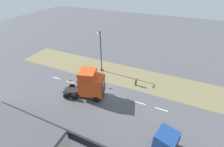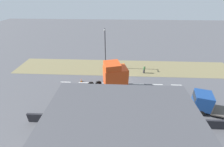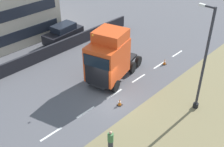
{
  "view_description": "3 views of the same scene",
  "coord_description": "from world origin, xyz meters",
  "px_view_note": "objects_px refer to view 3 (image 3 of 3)",
  "views": [
    {
      "loc": [
        16.63,
        8.48,
        16.32
      ],
      "look_at": [
        -2.66,
        -0.07,
        2.16
      ],
      "focal_mm": 24.0,
      "sensor_mm": 36.0,
      "label": 1
    },
    {
      "loc": [
        21.67,
        -1.08,
        14.44
      ],
      "look_at": [
        -0.58,
        -2.15,
        1.63
      ],
      "focal_mm": 24.0,
      "sensor_mm": 36.0,
      "label": 2
    },
    {
      "loc": [
        -12.68,
        13.04,
        13.9
      ],
      "look_at": [
        0.83,
        -1.29,
        1.36
      ],
      "focal_mm": 45.0,
      "sensor_mm": 36.0,
      "label": 3
    }
  ],
  "objects_px": {
    "pedestrian": "(111,141)",
    "lorry_cab": "(109,58)",
    "traffic_cone_trailing": "(165,62)",
    "parked_car": "(64,33)",
    "lamp_post": "(203,67)",
    "traffic_cone_lead": "(120,102)"
  },
  "relations": [
    {
      "from": "lorry_cab",
      "to": "lamp_post",
      "type": "bearing_deg",
      "value": 179.93
    },
    {
      "from": "pedestrian",
      "to": "lorry_cab",
      "type": "bearing_deg",
      "value": -45.57
    },
    {
      "from": "traffic_cone_trailing",
      "to": "parked_car",
      "type": "bearing_deg",
      "value": 17.64
    },
    {
      "from": "pedestrian",
      "to": "traffic_cone_trailing",
      "type": "bearing_deg",
      "value": -72.29
    },
    {
      "from": "lorry_cab",
      "to": "lamp_post",
      "type": "distance_m",
      "value": 7.69
    },
    {
      "from": "pedestrian",
      "to": "traffic_cone_trailing",
      "type": "height_order",
      "value": "pedestrian"
    },
    {
      "from": "lamp_post",
      "to": "traffic_cone_trailing",
      "type": "relative_size",
      "value": 13.87
    },
    {
      "from": "pedestrian",
      "to": "traffic_cone_lead",
      "type": "height_order",
      "value": "pedestrian"
    },
    {
      "from": "lamp_post",
      "to": "traffic_cone_trailing",
      "type": "xyz_separation_m",
      "value": [
        5.45,
        -3.84,
        -3.36
      ]
    },
    {
      "from": "parked_car",
      "to": "lamp_post",
      "type": "distance_m",
      "value": 16.73
    },
    {
      "from": "lorry_cab",
      "to": "pedestrian",
      "type": "distance_m",
      "value": 8.07
    },
    {
      "from": "parked_car",
      "to": "pedestrian",
      "type": "distance_m",
      "value": 16.71
    },
    {
      "from": "lamp_post",
      "to": "traffic_cone_lead",
      "type": "distance_m",
      "value": 6.73
    },
    {
      "from": "lorry_cab",
      "to": "traffic_cone_trailing",
      "type": "bearing_deg",
      "value": -122.98
    },
    {
      "from": "parked_car",
      "to": "traffic_cone_trailing",
      "type": "distance_m",
      "value": 11.63
    },
    {
      "from": "lorry_cab",
      "to": "pedestrian",
      "type": "bearing_deg",
      "value": 119.53
    },
    {
      "from": "pedestrian",
      "to": "traffic_cone_trailing",
      "type": "xyz_separation_m",
      "value": [
        3.65,
        -11.43,
        -0.49
      ]
    },
    {
      "from": "lamp_post",
      "to": "traffic_cone_lead",
      "type": "xyz_separation_m",
      "value": [
        4.41,
        3.81,
        -3.36
      ]
    },
    {
      "from": "lamp_post",
      "to": "pedestrian",
      "type": "bearing_deg",
      "value": 76.7
    },
    {
      "from": "traffic_cone_lead",
      "to": "traffic_cone_trailing",
      "type": "height_order",
      "value": "same"
    },
    {
      "from": "lorry_cab",
      "to": "pedestrian",
      "type": "height_order",
      "value": "lorry_cab"
    },
    {
      "from": "lorry_cab",
      "to": "traffic_cone_trailing",
      "type": "distance_m",
      "value": 6.43
    }
  ]
}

